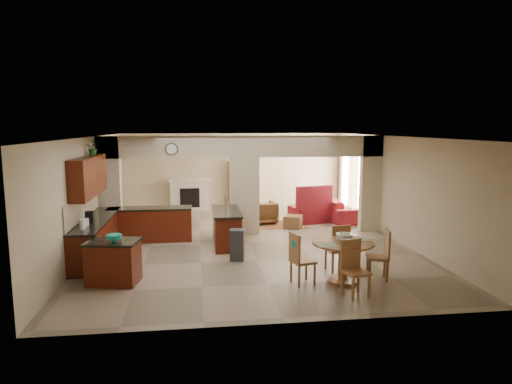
{
  "coord_description": "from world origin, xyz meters",
  "views": [
    {
      "loc": [
        -1.34,
        -11.68,
        3.08
      ],
      "look_at": [
        0.23,
        0.3,
        1.32
      ],
      "focal_mm": 32.0,
      "sensor_mm": 36.0,
      "label": 1
    }
  ],
  "objects": [
    {
      "name": "trash_can",
      "position": [
        -0.45,
        -1.53,
        0.33
      ],
      "size": [
        0.36,
        0.33,
        0.67
      ],
      "primitive_type": "cube",
      "rotation": [
        0.0,
        0.0,
        -0.21
      ],
      "color": "#2D2D30",
      "rests_on": "floor"
    },
    {
      "name": "fruit_bowl",
      "position": [
        1.52,
        -3.22,
        0.91
      ],
      "size": [
        0.32,
        0.32,
        0.17
      ],
      "primitive_type": "cylinder",
      "color": "#5BB125",
      "rests_on": "dining_table"
    },
    {
      "name": "window_b",
      "position": [
        3.97,
        4.0,
        1.2
      ],
      "size": [
        0.02,
        0.9,
        1.9
      ],
      "primitive_type": "cube",
      "color": "white",
      "rests_on": "wall_right"
    },
    {
      "name": "fireplace",
      "position": [
        -1.6,
        4.83,
        0.61
      ],
      "size": [
        1.6,
        0.35,
        1.2
      ],
      "color": "beige",
      "rests_on": "floor"
    },
    {
      "name": "wall_clock",
      "position": [
        -2.0,
        0.85,
        2.45
      ],
      "size": [
        0.34,
        0.03,
        0.34
      ],
      "primitive_type": "cylinder",
      "rotation": [
        1.57,
        0.0,
        0.0
      ],
      "color": "#4C2919",
      "rests_on": "partition_header"
    },
    {
      "name": "drape_a_left",
      "position": [
        3.93,
        1.7,
        1.2
      ],
      "size": [
        0.1,
        0.28,
        2.3
      ],
      "primitive_type": "cube",
      "color": "#441F1B",
      "rests_on": "wall_right"
    },
    {
      "name": "chair_north",
      "position": [
        1.61,
        -2.63,
        0.55
      ],
      "size": [
        0.48,
        0.48,
        1.02
      ],
      "rotation": [
        0.0,
        0.0,
        3.31
      ],
      "color": "brown",
      "rests_on": "floor"
    },
    {
      "name": "drape_b_right",
      "position": [
        3.93,
        4.6,
        1.2
      ],
      "size": [
        0.1,
        0.28,
        2.3
      ],
      "primitive_type": "cube",
      "color": "#441F1B",
      "rests_on": "wall_right"
    },
    {
      "name": "rug",
      "position": [
        1.2,
        2.1,
        0.01
      ],
      "size": [
        1.6,
        1.3,
        0.01
      ],
      "primitive_type": "cube",
      "color": "brown",
      "rests_on": "floor"
    },
    {
      "name": "dining_table",
      "position": [
        1.48,
        -3.29,
        0.54
      ],
      "size": [
        1.2,
        1.2,
        0.82
      ],
      "color": "brown",
      "rests_on": "floor"
    },
    {
      "name": "drape_b_left",
      "position": [
        3.93,
        3.4,
        1.2
      ],
      "size": [
        0.1,
        0.28,
        2.3
      ],
      "primitive_type": "cube",
      "color": "#441F1B",
      "rests_on": "wall_right"
    },
    {
      "name": "wall_front",
      "position": [
        0.0,
        -5.0,
        1.4
      ],
      "size": [
        8.0,
        0.0,
        8.0
      ],
      "primitive_type": "plane",
      "rotation": [
        -1.57,
        0.0,
        0.0
      ],
      "color": "#CBB594",
      "rests_on": "floor"
    },
    {
      "name": "floor",
      "position": [
        0.0,
        0.0,
        0.0
      ],
      "size": [
        10.0,
        10.0,
        0.0
      ],
      "primitive_type": "plane",
      "color": "gray",
      "rests_on": "ground"
    },
    {
      "name": "wall_back",
      "position": [
        0.0,
        5.0,
        1.4
      ],
      "size": [
        8.0,
        0.0,
        8.0
      ],
      "primitive_type": "plane",
      "rotation": [
        1.57,
        0.0,
        0.0
      ],
      "color": "#CBB594",
      "rests_on": "floor"
    },
    {
      "name": "upper_cabinets",
      "position": [
        -3.82,
        -0.8,
        1.92
      ],
      "size": [
        0.35,
        2.4,
        0.9
      ],
      "primitive_type": "cube",
      "color": "#401907",
      "rests_on": "wall_left"
    },
    {
      "name": "window_a",
      "position": [
        3.97,
        2.3,
        1.2
      ],
      "size": [
        0.02,
        0.9,
        1.9
      ],
      "primitive_type": "cube",
      "color": "white",
      "rests_on": "wall_right"
    },
    {
      "name": "partition_left_pier",
      "position": [
        -3.7,
        1.0,
        1.4
      ],
      "size": [
        0.6,
        0.25,
        2.8
      ],
      "primitive_type": "cube",
      "color": "#CBB594",
      "rests_on": "floor"
    },
    {
      "name": "partition_right_pier",
      "position": [
        3.7,
        1.0,
        1.4
      ],
      "size": [
        0.6,
        0.25,
        2.8
      ],
      "primitive_type": "cube",
      "color": "#CBB594",
      "rests_on": "floor"
    },
    {
      "name": "drape_a_right",
      "position": [
        3.93,
        2.9,
        1.2
      ],
      "size": [
        0.1,
        0.28,
        2.3
      ],
      "primitive_type": "cube",
      "color": "#441F1B",
      "rests_on": "wall_right"
    },
    {
      "name": "wall_left",
      "position": [
        -4.0,
        0.0,
        1.4
      ],
      "size": [
        0.0,
        10.0,
        10.0
      ],
      "primitive_type": "plane",
      "rotation": [
        1.57,
        0.0,
        1.57
      ],
      "color": "#CBB594",
      "rests_on": "floor"
    },
    {
      "name": "teal_bowl",
      "position": [
        -2.95,
        -2.82,
        0.93
      ],
      "size": [
        0.3,
        0.3,
        0.14
      ],
      "primitive_type": "cylinder",
      "color": "#159180",
      "rests_on": "kitchen_island"
    },
    {
      "name": "glazed_door",
      "position": [
        3.97,
        3.15,
        1.05
      ],
      "size": [
        0.02,
        0.7,
        2.1
      ],
      "primitive_type": "cube",
      "color": "white",
      "rests_on": "wall_right"
    },
    {
      "name": "chair_west",
      "position": [
        0.61,
        -3.27,
        0.55
      ],
      "size": [
        0.52,
        0.52,
        1.02
      ],
      "rotation": [
        0.0,
        0.0,
        1.84
      ],
      "color": "brown",
      "rests_on": "floor"
    },
    {
      "name": "plant",
      "position": [
        -3.82,
        -0.18,
        2.55
      ],
      "size": [
        0.4,
        0.38,
        0.35
      ],
      "primitive_type": "imported",
      "rotation": [
        0.0,
        0.0,
        -0.44
      ],
      "color": "#1F5316",
      "rests_on": "upper_cabinets"
    },
    {
      "name": "chair_east",
      "position": [
        2.32,
        -3.21,
        0.55
      ],
      "size": [
        0.51,
        0.51,
        1.02
      ],
      "rotation": [
        0.0,
        0.0,
        4.47
      ],
      "color": "brown",
      "rests_on": "floor"
    },
    {
      "name": "ceiling",
      "position": [
        0.0,
        0.0,
        2.8
      ],
      "size": [
        10.0,
        10.0,
        0.0
      ],
      "primitive_type": "plane",
      "rotation": [
        3.14,
        0.0,
        0.0
      ],
      "color": "white",
      "rests_on": "wall_back"
    },
    {
      "name": "peninsula",
      "position": [
        -0.6,
        -0.11,
        0.46
      ],
      "size": [
        0.7,
        1.85,
        0.91
      ],
      "color": "#401907",
      "rests_on": "floor"
    },
    {
      "name": "sofa",
      "position": [
        3.3,
        2.83,
        0.35
      ],
      "size": [
        2.45,
        1.14,
        0.69
      ],
      "primitive_type": "imported",
      "rotation": [
        0.0,
        0.0,
        1.66
      ],
      "color": "maroon",
      "rests_on": "floor"
    },
    {
      "name": "chaise",
      "position": [
        2.31,
        2.49,
        0.24
      ],
      "size": [
        1.41,
        1.25,
        0.48
      ],
      "primitive_type": "cube",
      "rotation": [
        0.0,
        0.0,
        0.24
      ],
      "color": "maroon",
      "rests_on": "floor"
    },
    {
      "name": "shelving_unit",
      "position": [
        0.35,
        4.82,
        0.9
      ],
      "size": [
        1.0,
        0.32,
        1.8
      ],
      "primitive_type": "cube",
      "color": "brown",
      "rests_on": "floor"
    },
    {
      "name": "armchair",
      "position": [
        0.75,
        2.4,
        0.35
      ],
      "size": [
        0.88,
        0.9,
        0.69
      ],
      "primitive_type": "imported",
      "rotation": [
        0.0,
        0.0,
        3.35
      ],
      "color": "maroon",
      "rests_on": "floor"
    },
    {
      "name": "kitchen_island",
      "position": [
        -2.99,
        -2.74,
        0.43
      ],
      "size": [
        1.1,
        0.87,
        0.86
      ],
      "rotation": [
        0.0,
        0.0,
        -0.18
      ],
      "color": "#401907",
      "rests_on": "floor"
    },
    {
      "name": "ottoman",
      "position": [
        1.54,
        1.64,
        0.19
      ],
      "size": [
        0.68,
        0.68,
        0.37
      ],
      "primitive_type": "cube",
      "rotation": [
        0.0,
        0.0,
        -0.41
      ],
      "color": "maroon",
      "rests_on": "floor"
    },
    {
      "name": "partition_header",
      "position": [
        0.0,
        1.0,
        2.5
      ],
      "size": [
        8.0,
        0.25,
        0.6
      ],
      "primitive_type": "cube",
      "color": "#CBB594",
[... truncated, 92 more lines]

